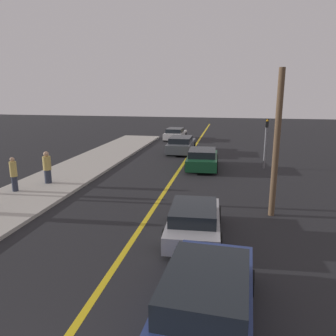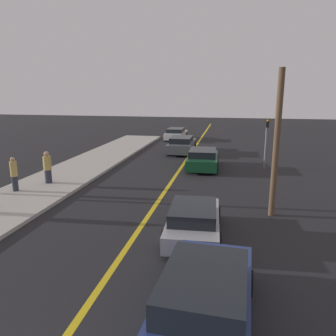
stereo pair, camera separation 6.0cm
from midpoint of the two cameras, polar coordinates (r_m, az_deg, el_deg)
The scene contains 11 objects.
road_center_line at distance 21.06m, azimuth 2.15°, elevation -0.26°, with size 0.20×60.00×0.01m.
sidewalk_left at distance 21.12m, azimuth -15.81°, elevation -0.52°, with size 3.83×32.06×0.15m.
car_near_right_lane at distance 7.41m, azimuth 6.61°, elevation -21.96°, with size 2.19×4.59×1.43m.
car_ahead_center at distance 11.47m, azimuth 4.63°, elevation -9.10°, with size 2.02×4.01×1.18m.
car_far_distant at distance 21.40m, azimuth 6.15°, elevation 1.60°, with size 2.15×4.24×1.27m.
car_parked_left_lot at distance 26.78m, azimuth 2.49°, elevation 4.09°, with size 1.99×4.53×1.32m.
car_oncoming_far at distance 33.93m, azimuth 1.46°, elevation 5.95°, with size 1.97×4.03×1.19m.
pedestrian_mid_group at distance 17.56m, azimuth -25.14°, elevation -0.95°, with size 0.33×0.33×1.69m.
pedestrian_far_standing at distance 18.42m, azimuth -20.15°, elevation 0.10°, with size 0.42×0.42×1.71m.
traffic_light at distance 21.84m, azimuth 16.83°, elevation 5.10°, with size 0.18×0.40×3.24m.
utility_pole at distance 13.40m, azimuth 18.47°, elevation 3.82°, with size 0.24×0.24×5.80m.
Camera 2 is at (3.17, -2.22, 4.96)m, focal length 35.00 mm.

